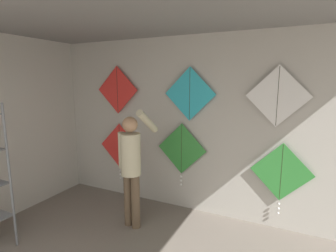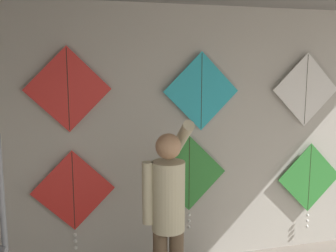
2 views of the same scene
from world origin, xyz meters
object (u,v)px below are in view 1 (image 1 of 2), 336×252
(shopkeeper, at_px, (131,162))
(kite_1, at_px, (182,150))
(kite_5, at_px, (278,96))
(kite_3, at_px, (117,90))
(kite_4, at_px, (190,94))
(kite_2, at_px, (281,174))
(kite_0, at_px, (120,148))

(shopkeeper, xyz_separation_m, kite_1, (0.44, 0.79, 0.03))
(kite_5, bearing_deg, kite_3, 180.00)
(shopkeeper, distance_m, kite_3, 1.48)
(shopkeeper, height_order, kite_1, shopkeeper)
(shopkeeper, distance_m, kite_5, 2.19)
(kite_4, bearing_deg, kite_1, -179.79)
(kite_2, height_order, kite_3, kite_3)
(kite_2, bearing_deg, kite_1, 180.00)
(kite_2, height_order, kite_5, kite_5)
(kite_0, xyz_separation_m, kite_2, (2.71, 0.00, -0.07))
(kite_2, bearing_deg, kite_3, 179.99)
(kite_0, xyz_separation_m, kite_1, (1.22, 0.00, 0.09))
(kite_3, bearing_deg, kite_4, 0.00)
(shopkeeper, distance_m, kite_2, 2.09)
(shopkeeper, height_order, kite_0, shopkeeper)
(kite_2, xyz_separation_m, kite_5, (-0.11, 0.00, 1.07))
(kite_2, xyz_separation_m, kite_3, (-2.72, 0.00, 1.11))
(kite_3, xyz_separation_m, kite_5, (2.61, 0.00, -0.04))
(shopkeeper, relative_size, kite_2, 1.67)
(kite_0, distance_m, kite_4, 1.68)
(kite_1, distance_m, kite_5, 1.65)
(shopkeeper, xyz_separation_m, kite_0, (-0.78, 0.79, -0.06))
(kite_0, height_order, kite_1, kite_1)
(kite_3, bearing_deg, kite_5, 0.00)
(kite_2, distance_m, kite_3, 2.94)
(kite_3, distance_m, kite_5, 2.61)
(kite_1, relative_size, kite_2, 1.00)
(kite_1, distance_m, kite_2, 1.50)
(kite_0, bearing_deg, kite_1, 0.00)
(shopkeeper, bearing_deg, kite_4, 62.71)
(kite_2, bearing_deg, kite_0, 180.00)
(kite_0, bearing_deg, kite_3, 177.66)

